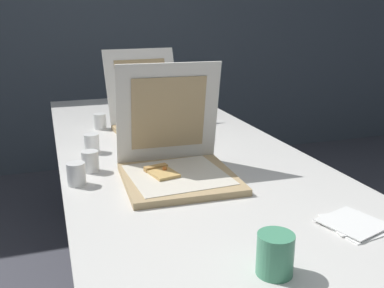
{
  "coord_description": "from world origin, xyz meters",
  "views": [
    {
      "loc": [
        -0.49,
        -1.02,
        1.26
      ],
      "look_at": [
        0.02,
        0.48,
        0.79
      ],
      "focal_mm": 40.61,
      "sensor_mm": 36.0,
      "label": 1
    }
  ],
  "objects_px": {
    "table": "(174,156)",
    "pizza_box_front": "(176,163)",
    "cup_white_mid": "(92,143)",
    "cup_white_near_left": "(76,174)",
    "cup_printed_front": "(275,254)",
    "cup_white_far": "(100,121)",
    "cup_white_near_center": "(90,161)",
    "pizza_box_middle": "(156,121)",
    "napkin_pile": "(353,224)"
  },
  "relations": [
    {
      "from": "table",
      "to": "pizza_box_front",
      "type": "height_order",
      "value": "pizza_box_front"
    },
    {
      "from": "cup_white_mid",
      "to": "cup_white_near_left",
      "type": "distance_m",
      "value": 0.35
    },
    {
      "from": "cup_white_near_left",
      "to": "cup_printed_front",
      "type": "xyz_separation_m",
      "value": [
        0.36,
        -0.65,
        0.01
      ]
    },
    {
      "from": "cup_white_near_left",
      "to": "cup_white_far",
      "type": "bearing_deg",
      "value": 76.93
    },
    {
      "from": "cup_white_near_center",
      "to": "cup_printed_front",
      "type": "height_order",
      "value": "cup_printed_front"
    },
    {
      "from": "table",
      "to": "cup_white_near_left",
      "type": "relative_size",
      "value": 31.97
    },
    {
      "from": "table",
      "to": "pizza_box_middle",
      "type": "relative_size",
      "value": 4.7
    },
    {
      "from": "table",
      "to": "napkin_pile",
      "type": "height_order",
      "value": "napkin_pile"
    },
    {
      "from": "cup_white_far",
      "to": "napkin_pile",
      "type": "height_order",
      "value": "cup_white_far"
    },
    {
      "from": "cup_white_far",
      "to": "cup_white_mid",
      "type": "bearing_deg",
      "value": -102.12
    },
    {
      "from": "pizza_box_front",
      "to": "cup_white_near_left",
      "type": "relative_size",
      "value": 5.1
    },
    {
      "from": "cup_white_mid",
      "to": "napkin_pile",
      "type": "distance_m",
      "value": 1.04
    },
    {
      "from": "cup_white_far",
      "to": "pizza_box_middle",
      "type": "bearing_deg",
      "value": -30.13
    },
    {
      "from": "pizza_box_front",
      "to": "cup_printed_front",
      "type": "bearing_deg",
      "value": -84.36
    },
    {
      "from": "cup_white_far",
      "to": "cup_white_near_center",
      "type": "height_order",
      "value": "same"
    },
    {
      "from": "pizza_box_middle",
      "to": "cup_white_near_center",
      "type": "height_order",
      "value": "pizza_box_middle"
    },
    {
      "from": "cup_printed_front",
      "to": "table",
      "type": "bearing_deg",
      "value": 86.44
    },
    {
      "from": "napkin_pile",
      "to": "pizza_box_front",
      "type": "bearing_deg",
      "value": 125.16
    },
    {
      "from": "table",
      "to": "pizza_box_front",
      "type": "xyz_separation_m",
      "value": [
        -0.1,
        -0.35,
        0.1
      ]
    },
    {
      "from": "cup_white_far",
      "to": "cup_printed_front",
      "type": "bearing_deg",
      "value": -81.86
    },
    {
      "from": "pizza_box_middle",
      "to": "cup_white_near_left",
      "type": "height_order",
      "value": "pizza_box_middle"
    },
    {
      "from": "pizza_box_middle",
      "to": "napkin_pile",
      "type": "relative_size",
      "value": 2.81
    },
    {
      "from": "table",
      "to": "napkin_pile",
      "type": "relative_size",
      "value": 13.19
    },
    {
      "from": "cup_white_mid",
      "to": "cup_printed_front",
      "type": "bearing_deg",
      "value": -74.63
    },
    {
      "from": "pizza_box_middle",
      "to": "cup_printed_front",
      "type": "height_order",
      "value": "pizza_box_middle"
    },
    {
      "from": "pizza_box_middle",
      "to": "cup_printed_front",
      "type": "distance_m",
      "value": 1.22
    },
    {
      "from": "pizza_box_middle",
      "to": "napkin_pile",
      "type": "distance_m",
      "value": 1.13
    },
    {
      "from": "cup_white_near_left",
      "to": "pizza_box_middle",
      "type": "bearing_deg",
      "value": 54.41
    },
    {
      "from": "cup_printed_front",
      "to": "napkin_pile",
      "type": "distance_m",
      "value": 0.33
    },
    {
      "from": "cup_printed_front",
      "to": "cup_white_far",
      "type": "bearing_deg",
      "value": 98.14
    },
    {
      "from": "cup_printed_front",
      "to": "napkin_pile",
      "type": "xyz_separation_m",
      "value": [
        0.3,
        0.13,
        -0.04
      ]
    },
    {
      "from": "cup_white_mid",
      "to": "napkin_pile",
      "type": "bearing_deg",
      "value": -56.37
    },
    {
      "from": "cup_white_mid",
      "to": "cup_printed_front",
      "type": "height_order",
      "value": "cup_printed_front"
    },
    {
      "from": "pizza_box_middle",
      "to": "cup_white_near_left",
      "type": "xyz_separation_m",
      "value": [
        -0.41,
        -0.57,
        -0.02
      ]
    },
    {
      "from": "pizza_box_front",
      "to": "napkin_pile",
      "type": "xyz_separation_m",
      "value": [
        0.34,
        -0.48,
        -0.05
      ]
    },
    {
      "from": "napkin_pile",
      "to": "cup_white_far",
      "type": "bearing_deg",
      "value": 111.99
    },
    {
      "from": "cup_white_far",
      "to": "napkin_pile",
      "type": "xyz_separation_m",
      "value": [
        0.5,
        -1.24,
        -0.03
      ]
    },
    {
      "from": "cup_printed_front",
      "to": "cup_white_near_center",
      "type": "bearing_deg",
      "value": 111.49
    },
    {
      "from": "cup_white_near_center",
      "to": "cup_white_near_left",
      "type": "xyz_separation_m",
      "value": [
        -0.06,
        -0.11,
        0.0
      ]
    },
    {
      "from": "cup_printed_front",
      "to": "cup_white_mid",
      "type": "bearing_deg",
      "value": 105.37
    },
    {
      "from": "cup_white_near_left",
      "to": "napkin_pile",
      "type": "xyz_separation_m",
      "value": [
        0.66,
        -0.53,
        -0.03
      ]
    },
    {
      "from": "cup_white_mid",
      "to": "pizza_box_middle",
      "type": "bearing_deg",
      "value": 35.27
    },
    {
      "from": "cup_white_near_center",
      "to": "cup_printed_front",
      "type": "bearing_deg",
      "value": -68.51
    },
    {
      "from": "cup_white_mid",
      "to": "cup_white_near_left",
      "type": "relative_size",
      "value": 1.0
    },
    {
      "from": "pizza_box_front",
      "to": "pizza_box_middle",
      "type": "bearing_deg",
      "value": 84.65
    },
    {
      "from": "cup_white_near_center",
      "to": "napkin_pile",
      "type": "xyz_separation_m",
      "value": [
        0.61,
        -0.64,
        -0.03
      ]
    },
    {
      "from": "cup_white_mid",
      "to": "cup_white_far",
      "type": "relative_size",
      "value": 1.0
    },
    {
      "from": "pizza_box_middle",
      "to": "cup_white_mid",
      "type": "bearing_deg",
      "value": -150.81
    },
    {
      "from": "pizza_box_front",
      "to": "cup_white_near_center",
      "type": "distance_m",
      "value": 0.31
    },
    {
      "from": "pizza_box_front",
      "to": "cup_white_far",
      "type": "xyz_separation_m",
      "value": [
        -0.16,
        0.75,
        -0.02
      ]
    }
  ]
}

